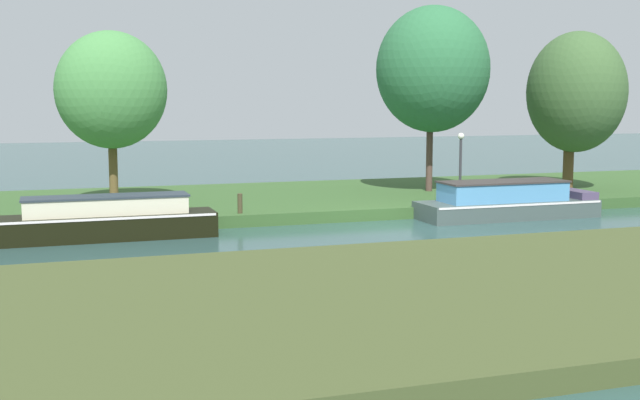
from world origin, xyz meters
name	(u,v)px	position (x,y,z in m)	size (l,w,h in m)	color
ground_plane	(406,229)	(0.00, 0.00, 0.00)	(120.00, 120.00, 0.00)	#2B4B49
riverbank_far	(333,198)	(0.00, 7.00, 0.20)	(72.00, 10.00, 0.40)	#345628
riverbank_near	(584,283)	(0.00, -9.00, 0.20)	(72.00, 10.00, 0.40)	#3F4A25
slate_barge	(507,202)	(4.40, 1.20, 0.56)	(6.40, 1.96, 1.31)	#414F4C
black_narrowboat	(101,220)	(-9.32, 1.20, 0.56)	(6.85, 1.51, 1.30)	black
willow_tree_left	(111,90)	(-8.53, 6.12, 4.43)	(3.86, 3.24, 6.09)	brown
willow_tree_centre	(433,69)	(4.00, 6.32, 5.31)	(4.51, 4.63, 7.43)	#4F3931
willow_tree_right	(576,92)	(9.97, 5.17, 4.40)	(3.83, 4.38, 6.49)	brown
lamp_post	(461,157)	(3.81, 3.52, 2.00)	(0.24, 0.24, 2.49)	#333338
mooring_post_near	(240,203)	(-4.82, 2.50, 0.73)	(0.16, 0.16, 0.65)	#423B25
mooring_post_far	(564,190)	(7.64, 2.50, 0.74)	(0.19, 0.19, 0.68)	#453A31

